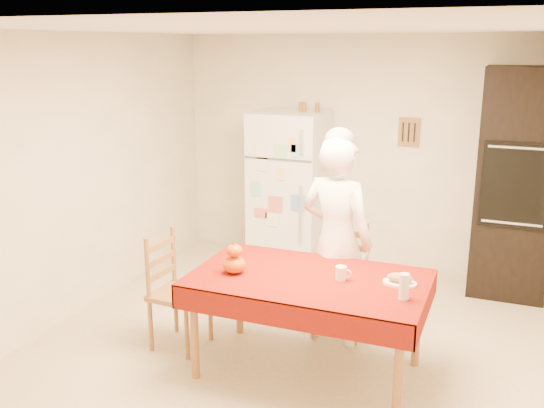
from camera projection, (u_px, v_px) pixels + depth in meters
The scene contains 17 objects.
floor at pixel (283, 349), 4.91m from camera, with size 4.50×4.50×0.00m, color tan.
room_shell at pixel (285, 151), 4.50m from camera, with size 4.02×4.52×2.51m.
refrigerator at pixel (289, 190), 6.61m from camera, with size 0.75×0.74×1.70m.
oven_cabinet at pixel (515, 184), 5.77m from camera, with size 0.70×0.62×2.20m.
dining_table at pixel (309, 286), 4.40m from camera, with size 1.70×1.00×0.76m.
chair_far at pixel (342, 275), 5.11m from camera, with size 0.44×0.42×0.95m.
chair_left at pixel (173, 286), 4.88m from camera, with size 0.42×0.44×0.95m.
seated_woman at pixel (336, 241), 4.88m from camera, with size 0.63×0.41×1.72m, color white.
coffee_mug at pixel (341, 273), 4.32m from camera, with size 0.08×0.08×0.10m, color white.
pumpkin_lower at pixel (235, 265), 4.45m from camera, with size 0.17×0.17×0.13m, color #C75004.
pumpkin_upper at pixel (234, 251), 4.42m from camera, with size 0.12×0.12×0.09m, color #E93505.
wine_glass at pixel (404, 286), 3.98m from camera, with size 0.07×0.07×0.18m, color silver.
bread_plate at pixel (400, 283), 4.25m from camera, with size 0.24×0.24×0.02m, color white.
bread_loaf at pixel (400, 278), 4.24m from camera, with size 0.18×0.10×0.06m, color tan.
spice_jar_left at pixel (301, 107), 6.39m from camera, with size 0.05×0.05×0.10m, color #895B19.
spice_jar_mid at pixel (304, 107), 6.38m from camera, with size 0.05×0.05×0.10m, color brown.
spice_jar_right at pixel (317, 107), 6.32m from camera, with size 0.05×0.05×0.10m, color brown.
Camera 1 is at (1.57, -4.16, 2.40)m, focal length 40.00 mm.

